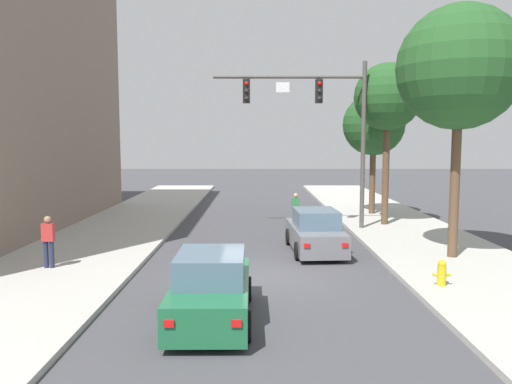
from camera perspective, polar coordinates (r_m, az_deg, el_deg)
The scene contains 12 objects.
ground_plane at distance 15.44m, azimuth 1.08°, elevation -9.62°, with size 120.00×120.00×0.00m, color #424247.
sidewalk_left at distance 16.64m, azimuth -22.18°, elevation -8.66°, with size 5.00×60.00×0.15m, color #B2AFA8.
sidewalk_right at distance 16.83m, azimuth 24.07°, elevation -8.57°, with size 5.00×60.00×0.15m, color #B2AFA8.
traffic_signal_mast at distance 22.96m, azimuth 7.51°, elevation 8.86°, with size 6.86×0.38×7.50m.
car_lead_grey at distance 18.81m, azimuth 6.89°, elevation -4.61°, with size 2.01×4.32×1.60m.
car_following_green at distance 11.78m, azimuth -4.93°, elevation -10.92°, with size 1.86×4.25×1.60m.
pedestrian_sidewalk_left_walker at distance 17.01m, azimuth -22.34°, elevation -4.95°, with size 0.36×0.22×1.64m.
pedestrian_crossing_road at distance 24.04m, azimuth 4.69°, elevation -1.86°, with size 0.36×0.22×1.64m.
fire_hydrant at distance 14.86m, azimuth 20.50°, elevation -8.59°, with size 0.48×0.24×0.72m.
street_tree_nearest at distance 18.41m, azimuth 22.27°, elevation 12.88°, with size 4.13×4.13×8.45m.
street_tree_second at distance 24.64m, azimuth 14.88°, elevation 10.29°, with size 3.14×3.14×7.60m.
street_tree_third at distance 28.11m, azimuth 13.38°, elevation 7.41°, with size 3.34×3.34×6.53m.
Camera 1 is at (-0.25, -14.88, 4.10)m, focal length 35.24 mm.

